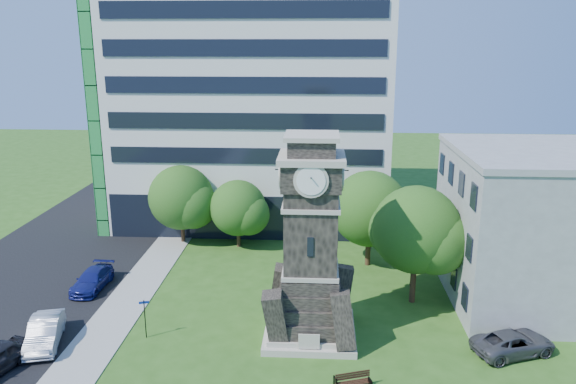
# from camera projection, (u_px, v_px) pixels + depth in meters

# --- Properties ---
(ground) EXTENTS (160.00, 160.00, 0.00)m
(ground) POSITION_uv_depth(u_px,v_px,m) (257.00, 350.00, 32.21)
(ground) COLOR #285017
(ground) RESTS_ON ground
(sidewalk) EXTENTS (3.00, 70.00, 0.06)m
(sidewalk) POSITION_uv_depth(u_px,v_px,m) (124.00, 305.00, 37.57)
(sidewalk) COLOR gray
(sidewalk) RESTS_ON ground
(street) EXTENTS (14.00, 80.00, 0.02)m
(street) POSITION_uv_depth(u_px,v_px,m) (2.00, 302.00, 38.06)
(street) COLOR black
(street) RESTS_ON ground
(clock_tower) EXTENTS (5.40, 5.40, 12.22)m
(clock_tower) POSITION_uv_depth(u_px,v_px,m) (311.00, 252.00, 32.59)
(clock_tower) COLOR #B9B2A1
(clock_tower) RESTS_ON ground
(office_tall) EXTENTS (26.20, 15.11, 28.60)m
(office_tall) POSITION_uv_depth(u_px,v_px,m) (252.00, 73.00, 53.59)
(office_tall) COLOR silver
(office_tall) RESTS_ON ground
(office_low) EXTENTS (15.20, 12.20, 10.40)m
(office_low) POSITION_uv_depth(u_px,v_px,m) (567.00, 226.00, 37.42)
(office_low) COLOR #9C9EA1
(office_low) RESTS_ON ground
(car_street_mid) EXTENTS (2.86, 4.96, 1.54)m
(car_street_mid) POSITION_uv_depth(u_px,v_px,m) (45.00, 332.00, 32.64)
(car_street_mid) COLOR #B2B4BB
(car_street_mid) RESTS_ON ground
(car_street_north) EXTENTS (2.01, 4.65, 1.33)m
(car_street_north) POSITION_uv_depth(u_px,v_px,m) (92.00, 280.00, 40.06)
(car_street_north) COLOR navy
(car_street_north) RESTS_ON ground
(car_east_lot) EXTENTS (5.25, 3.73, 1.33)m
(car_east_lot) POSITION_uv_depth(u_px,v_px,m) (513.00, 343.00, 31.69)
(car_east_lot) COLOR #45454A
(car_east_lot) RESTS_ON ground
(park_bench) EXTENTS (1.86, 0.50, 0.96)m
(park_bench) POSITION_uv_depth(u_px,v_px,m) (353.00, 381.00, 28.38)
(park_bench) COLOR black
(park_bench) RESTS_ON ground
(street_sign) EXTENTS (0.58, 0.06, 2.43)m
(street_sign) POSITION_uv_depth(u_px,v_px,m) (145.00, 314.00, 33.19)
(street_sign) COLOR black
(street_sign) RESTS_ON ground
(tree_nw) EXTENTS (6.15, 5.59, 6.87)m
(tree_nw) POSITION_uv_depth(u_px,v_px,m) (182.00, 199.00, 48.53)
(tree_nw) COLOR #332114
(tree_nw) RESTS_ON ground
(tree_nc) EXTENTS (5.26, 4.78, 5.86)m
(tree_nc) POSITION_uv_depth(u_px,v_px,m) (239.00, 209.00, 47.58)
(tree_nc) COLOR #332114
(tree_nc) RESTS_ON ground
(tree_ne) EXTENTS (6.50, 5.91, 7.60)m
(tree_ne) POSITION_uv_depth(u_px,v_px,m) (371.00, 211.00, 43.33)
(tree_ne) COLOR #332114
(tree_ne) RESTS_ON ground
(tree_east) EXTENTS (6.41, 5.83, 8.09)m
(tree_east) POSITION_uv_depth(u_px,v_px,m) (417.00, 233.00, 36.91)
(tree_east) COLOR #332114
(tree_east) RESTS_ON ground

